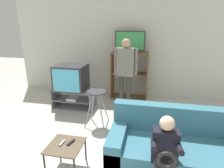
# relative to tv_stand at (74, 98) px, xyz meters

# --- Properties ---
(wall_back) EXTENTS (6.40, 0.06, 2.60)m
(wall_back) POSITION_rel_tv_stand_xyz_m (1.11, 1.17, 1.07)
(wall_back) COLOR beige
(wall_back) RESTS_ON ground_plane
(tv_stand) EXTENTS (0.99, 0.46, 0.46)m
(tv_stand) POSITION_rel_tv_stand_xyz_m (0.00, 0.00, 0.00)
(tv_stand) COLOR slate
(tv_stand) RESTS_ON ground_plane
(television_main) EXTENTS (0.71, 0.61, 0.59)m
(television_main) POSITION_rel_tv_stand_xyz_m (-0.03, 0.00, 0.53)
(television_main) COLOR #2D2D33
(television_main) RESTS_ON tv_stand
(media_shelf) EXTENTS (0.97, 0.41, 1.26)m
(media_shelf) POSITION_rel_tv_stand_xyz_m (1.24, 0.89, 0.42)
(media_shelf) COLOR brown
(media_shelf) RESTS_ON ground_plane
(television_flat) EXTENTS (0.76, 0.20, 0.54)m
(television_flat) POSITION_rel_tv_stand_xyz_m (1.23, 0.89, 1.29)
(television_flat) COLOR black
(television_flat) RESTS_ON media_shelf
(folding_stool) EXTENTS (0.42, 0.42, 0.71)m
(folding_stool) POSITION_rel_tv_stand_xyz_m (0.79, -0.69, 0.35)
(folding_stool) COLOR #99999E
(folding_stool) RESTS_ON ground_plane
(snack_table) EXTENTS (0.47, 0.47, 0.38)m
(snack_table) POSITION_rel_tv_stand_xyz_m (0.71, -1.96, 0.11)
(snack_table) COLOR brown
(snack_table) RESTS_ON ground_plane
(remote_control_black) EXTENTS (0.08, 0.15, 0.02)m
(remote_control_black) POSITION_rel_tv_stand_xyz_m (0.77, -1.90, 0.16)
(remote_control_black) COLOR black
(remote_control_black) RESTS_ON snack_table
(remote_control_white) EXTENTS (0.05, 0.15, 0.02)m
(remote_control_white) POSITION_rel_tv_stand_xyz_m (0.66, -1.93, 0.16)
(remote_control_white) COLOR gray
(remote_control_white) RESTS_ON snack_table
(couch) EXTENTS (1.89, 0.87, 0.81)m
(couch) POSITION_rel_tv_stand_xyz_m (2.22, -1.59, 0.05)
(couch) COLOR teal
(couch) RESTS_ON ground_plane
(person_standing_adult) EXTENTS (0.53, 0.20, 1.66)m
(person_standing_adult) POSITION_rel_tv_stand_xyz_m (1.24, 0.14, 0.78)
(person_standing_adult) COLOR #3D3833
(person_standing_adult) RESTS_ON ground_plane
(person_seated_child) EXTENTS (0.33, 0.43, 0.98)m
(person_seated_child) POSITION_rel_tv_stand_xyz_m (2.01, -2.09, 0.35)
(person_seated_child) COLOR #2D2D38
(person_seated_child) RESTS_ON ground_plane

